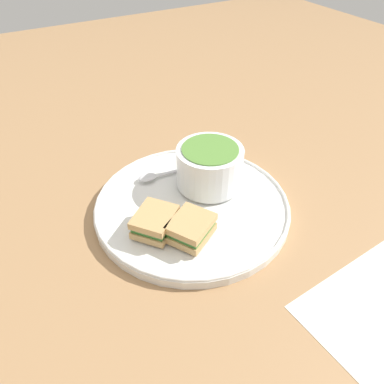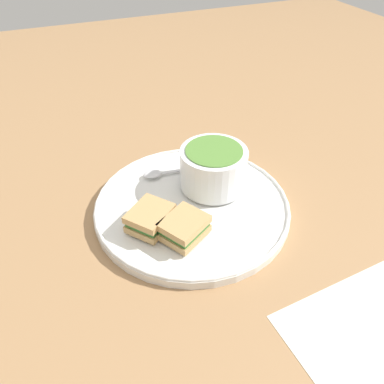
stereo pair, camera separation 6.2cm
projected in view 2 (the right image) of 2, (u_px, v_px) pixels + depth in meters
The scene contains 6 objects.
ground_plane at pixel (192, 210), 0.65m from camera, with size 2.40×2.40×0.00m, color #9E754C.
plate at pixel (192, 205), 0.64m from camera, with size 0.33×0.33×0.02m.
soup_bowl at pixel (213, 168), 0.65m from camera, with size 0.12×0.12×0.07m.
spoon at pixel (157, 173), 0.69m from camera, with size 0.03×0.11×0.01m.
sandwich_half_near at pixel (150, 218), 0.58m from camera, with size 0.09×0.09×0.03m.
sandwich_half_far at pixel (184, 228), 0.56m from camera, with size 0.08×0.09×0.03m.
Camera 2 is at (0.44, -0.18, 0.44)m, focal length 35.00 mm.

